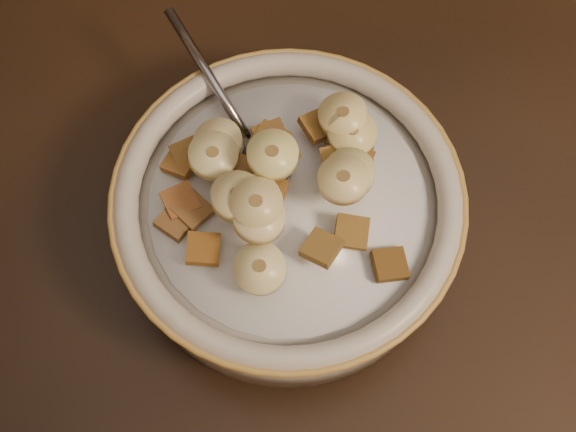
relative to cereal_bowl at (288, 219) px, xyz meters
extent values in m
cube|color=#422816|center=(0.25, 0.01, -0.83)|extent=(4.00, 4.50, 0.10)
cylinder|color=#B5A694|center=(0.00, 0.00, 0.00)|extent=(0.21, 0.21, 0.05)
cylinder|color=silver|center=(0.00, 0.00, 0.03)|extent=(0.18, 0.18, 0.00)
ellipsoid|color=gray|center=(-0.01, 0.03, 0.03)|extent=(0.06, 0.06, 0.01)
cube|color=olive|center=(0.01, -0.04, 0.04)|extent=(0.03, 0.03, 0.01)
cube|color=brown|center=(-0.01, 0.00, 0.05)|extent=(0.03, 0.03, 0.01)
cube|color=brown|center=(0.04, 0.03, 0.04)|extent=(0.03, 0.03, 0.01)
cube|color=brown|center=(0.05, 0.04, 0.03)|extent=(0.03, 0.03, 0.01)
cube|color=brown|center=(-0.06, 0.00, 0.03)|extent=(0.03, 0.03, 0.01)
cube|color=brown|center=(0.03, 0.05, 0.04)|extent=(0.03, 0.03, 0.01)
cube|color=brown|center=(-0.06, 0.04, 0.03)|extent=(0.03, 0.03, 0.01)
cube|color=brown|center=(0.05, -0.05, 0.03)|extent=(0.02, 0.02, 0.01)
cube|color=brown|center=(-0.07, -0.01, 0.03)|extent=(0.03, 0.03, 0.01)
cube|color=#8B601E|center=(0.03, -0.03, 0.04)|extent=(0.03, 0.03, 0.01)
cube|color=brown|center=(-0.01, 0.04, 0.04)|extent=(0.03, 0.03, 0.01)
cube|color=brown|center=(-0.01, 0.04, 0.04)|extent=(0.02, 0.02, 0.01)
cube|color=olive|center=(0.05, 0.03, 0.04)|extent=(0.03, 0.03, 0.01)
cube|color=brown|center=(-0.06, -0.03, 0.03)|extent=(0.02, 0.02, 0.01)
cube|color=brown|center=(0.03, 0.05, 0.04)|extent=(0.03, 0.03, 0.01)
cube|color=brown|center=(0.05, 0.02, 0.04)|extent=(0.03, 0.03, 0.01)
cube|color=#995625|center=(-0.07, 0.01, 0.03)|extent=(0.03, 0.03, 0.01)
cube|color=olive|center=(0.05, 0.02, 0.03)|extent=(0.02, 0.02, 0.01)
cube|color=brown|center=(-0.06, 0.04, 0.03)|extent=(0.03, 0.03, 0.01)
cube|color=olive|center=(0.00, 0.02, 0.05)|extent=(0.03, 0.03, 0.01)
cube|color=olive|center=(0.03, 0.02, 0.04)|extent=(0.02, 0.02, 0.01)
cube|color=brown|center=(-0.03, 0.02, 0.04)|extent=(0.03, 0.03, 0.01)
cylinder|color=#D7B977|center=(-0.02, -0.01, 0.06)|extent=(0.04, 0.04, 0.01)
cylinder|color=#E4C274|center=(0.05, 0.03, 0.05)|extent=(0.03, 0.04, 0.01)
cylinder|color=#CEB98B|center=(-0.03, -0.01, 0.06)|extent=(0.04, 0.04, 0.01)
cylinder|color=#E0CB89|center=(0.04, 0.00, 0.05)|extent=(0.04, 0.04, 0.01)
cylinder|color=beige|center=(0.03, 0.00, 0.05)|extent=(0.04, 0.04, 0.01)
cylinder|color=#FFEB89|center=(-0.01, 0.02, 0.06)|extent=(0.04, 0.04, 0.01)
cylinder|color=beige|center=(-0.04, 0.04, 0.05)|extent=(0.04, 0.04, 0.01)
cylinder|color=#F9E3A2|center=(-0.04, 0.03, 0.05)|extent=(0.04, 0.04, 0.01)
cylinder|color=#F3D783|center=(-0.02, -0.01, 0.06)|extent=(0.04, 0.04, 0.01)
cylinder|color=#EADB8C|center=(-0.02, -0.05, 0.05)|extent=(0.04, 0.04, 0.02)
cylinder|color=#F6DD9D|center=(-0.02, -0.02, 0.06)|extent=(0.04, 0.04, 0.01)
cylinder|color=#FFD980|center=(0.04, 0.04, 0.05)|extent=(0.03, 0.03, 0.02)
camera|label=1|loc=(-0.03, -0.19, 0.44)|focal=45.00mm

